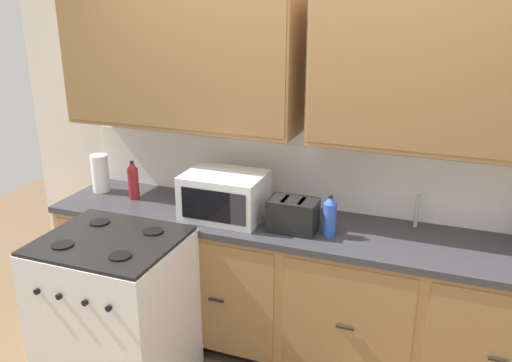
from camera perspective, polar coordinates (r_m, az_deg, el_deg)
wall_unit at (r=3.19m, az=5.62°, el=8.46°), size 4.31×0.40×2.35m
counter_run at (r=3.42m, az=4.06°, el=-11.33°), size 3.14×0.64×0.91m
stove_range at (r=3.28m, az=-14.63°, el=-13.40°), size 0.76×0.68×0.95m
microwave at (r=3.26m, az=-3.36°, el=-1.57°), size 0.48×0.37×0.28m
toaster at (r=3.10m, az=3.95°, el=-3.63°), size 0.28×0.18×0.19m
sink_faucet at (r=3.27m, az=16.74°, el=-3.07°), size 0.02×0.02×0.20m
paper_towel_roll at (r=3.85m, az=-16.25°, el=0.81°), size 0.12×0.12×0.26m
bottle_red at (r=3.65m, az=-12.93°, el=0.06°), size 0.07×0.07×0.26m
bottle_blue at (r=3.04m, az=7.85°, el=-3.71°), size 0.08×0.08×0.24m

